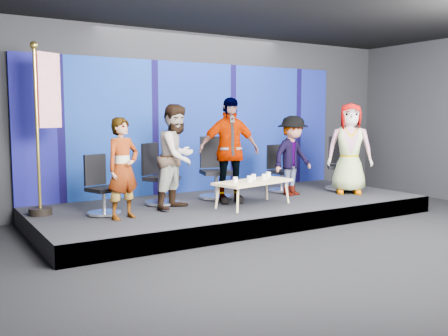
{
  "coord_description": "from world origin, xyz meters",
  "views": [
    {
      "loc": [
        -4.82,
        -5.01,
        1.86
      ],
      "look_at": [
        -0.27,
        2.4,
        0.93
      ],
      "focal_mm": 40.0,
      "sensor_mm": 36.0,
      "label": 1
    }
  ],
  "objects_px": {
    "panelist_e": "(350,148)",
    "flag_stand": "(45,124)",
    "chair_b": "(159,184)",
    "mug_c": "(253,177)",
    "panelist_b": "(177,157)",
    "panelist_d": "(293,156)",
    "panelist_c": "(229,150)",
    "chair_c": "(215,178)",
    "mug_a": "(235,180)",
    "panelist_a": "(123,168)",
    "mug_e": "(268,175)",
    "chair_d": "(280,176)",
    "mug_d": "(264,177)",
    "mug_b": "(250,179)",
    "coffee_table": "(253,183)",
    "chair_e": "(340,172)",
    "chair_a": "(102,195)"
  },
  "relations": [
    {
      "from": "panelist_c",
      "to": "chair_d",
      "type": "distance_m",
      "value": 1.75
    },
    {
      "from": "panelist_e",
      "to": "flag_stand",
      "type": "distance_m",
      "value": 5.7
    },
    {
      "from": "panelist_e",
      "to": "mug_d",
      "type": "distance_m",
      "value": 2.23
    },
    {
      "from": "panelist_b",
      "to": "panelist_e",
      "type": "distance_m",
      "value": 3.65
    },
    {
      "from": "panelist_b",
      "to": "coffee_table",
      "type": "relative_size",
      "value": 1.14
    },
    {
      "from": "panelist_a",
      "to": "panelist_c",
      "type": "height_order",
      "value": "panelist_c"
    },
    {
      "from": "chair_c",
      "to": "panelist_c",
      "type": "bearing_deg",
      "value": -76.78
    },
    {
      "from": "chair_d",
      "to": "flag_stand",
      "type": "height_order",
      "value": "flag_stand"
    },
    {
      "from": "panelist_d",
      "to": "panelist_c",
      "type": "bearing_deg",
      "value": 170.47
    },
    {
      "from": "chair_b",
      "to": "panelist_e",
      "type": "height_order",
      "value": "panelist_e"
    },
    {
      "from": "flag_stand",
      "to": "mug_d",
      "type": "bearing_deg",
      "value": -45.76
    },
    {
      "from": "panelist_b",
      "to": "mug_a",
      "type": "xyz_separation_m",
      "value": [
        0.81,
        -0.52,
        -0.38
      ]
    },
    {
      "from": "mug_a",
      "to": "flag_stand",
      "type": "xyz_separation_m",
      "value": [
        -2.77,
        1.19,
        0.93
      ]
    },
    {
      "from": "panelist_b",
      "to": "panelist_c",
      "type": "distance_m",
      "value": 1.04
    },
    {
      "from": "panelist_a",
      "to": "mug_c",
      "type": "bearing_deg",
      "value": -19.39
    },
    {
      "from": "panelist_c",
      "to": "mug_b",
      "type": "height_order",
      "value": "panelist_c"
    },
    {
      "from": "chair_e",
      "to": "panelist_d",
      "type": "bearing_deg",
      "value": -138.17
    },
    {
      "from": "panelist_c",
      "to": "coffee_table",
      "type": "height_order",
      "value": "panelist_c"
    },
    {
      "from": "chair_b",
      "to": "mug_c",
      "type": "distance_m",
      "value": 1.65
    },
    {
      "from": "panelist_b",
      "to": "panelist_d",
      "type": "distance_m",
      "value": 2.51
    },
    {
      "from": "chair_d",
      "to": "chair_e",
      "type": "relative_size",
      "value": 0.86
    },
    {
      "from": "panelist_b",
      "to": "panelist_c",
      "type": "bearing_deg",
      "value": -29.45
    },
    {
      "from": "panelist_a",
      "to": "chair_e",
      "type": "height_order",
      "value": "panelist_a"
    },
    {
      "from": "chair_a",
      "to": "mug_b",
      "type": "xyz_separation_m",
      "value": [
        2.29,
        -0.74,
        0.18
      ]
    },
    {
      "from": "panelist_a",
      "to": "chair_c",
      "type": "relative_size",
      "value": 1.32
    },
    {
      "from": "coffee_table",
      "to": "chair_a",
      "type": "bearing_deg",
      "value": 166.0
    },
    {
      "from": "panelist_c",
      "to": "panelist_e",
      "type": "relative_size",
      "value": 1.04
    },
    {
      "from": "chair_b",
      "to": "flag_stand",
      "type": "distance_m",
      "value": 2.13
    },
    {
      "from": "panelist_a",
      "to": "panelist_c",
      "type": "distance_m",
      "value": 2.14
    },
    {
      "from": "panelist_a",
      "to": "mug_a",
      "type": "distance_m",
      "value": 1.91
    },
    {
      "from": "chair_e",
      "to": "mug_e",
      "type": "xyz_separation_m",
      "value": [
        -2.17,
        -0.42,
        0.13
      ]
    },
    {
      "from": "mug_e",
      "to": "flag_stand",
      "type": "distance_m",
      "value": 3.85
    },
    {
      "from": "chair_a",
      "to": "panelist_c",
      "type": "xyz_separation_m",
      "value": [
        2.28,
        -0.1,
        0.62
      ]
    },
    {
      "from": "chair_a",
      "to": "flag_stand",
      "type": "xyz_separation_m",
      "value": [
        -0.71,
        0.53,
        1.1
      ]
    },
    {
      "from": "chair_e",
      "to": "coffee_table",
      "type": "distance_m",
      "value": 2.7
    },
    {
      "from": "panelist_d",
      "to": "mug_d",
      "type": "xyz_separation_m",
      "value": [
        -1.07,
        -0.53,
        -0.28
      ]
    },
    {
      "from": "panelist_e",
      "to": "mug_a",
      "type": "distance_m",
      "value": 2.86
    },
    {
      "from": "chair_d",
      "to": "panelist_e",
      "type": "relative_size",
      "value": 0.53
    },
    {
      "from": "panelist_b",
      "to": "mug_d",
      "type": "bearing_deg",
      "value": -49.05
    },
    {
      "from": "chair_c",
      "to": "mug_a",
      "type": "bearing_deg",
      "value": -87.65
    },
    {
      "from": "mug_b",
      "to": "panelist_a",
      "type": "bearing_deg",
      "value": 172.55
    },
    {
      "from": "chair_c",
      "to": "mug_d",
      "type": "bearing_deg",
      "value": -53.63
    },
    {
      "from": "chair_b",
      "to": "panelist_c",
      "type": "bearing_deg",
      "value": -52.94
    },
    {
      "from": "panelist_d",
      "to": "mug_b",
      "type": "relative_size",
      "value": 14.69
    },
    {
      "from": "panelist_b",
      "to": "panelist_d",
      "type": "bearing_deg",
      "value": -29.68
    },
    {
      "from": "mug_a",
      "to": "panelist_c",
      "type": "bearing_deg",
      "value": 68.08
    },
    {
      "from": "chair_b",
      "to": "mug_c",
      "type": "relative_size",
      "value": 11.06
    },
    {
      "from": "chair_d",
      "to": "coffee_table",
      "type": "bearing_deg",
      "value": -154.03
    },
    {
      "from": "mug_c",
      "to": "flag_stand",
      "type": "bearing_deg",
      "value": 162.02
    },
    {
      "from": "mug_c",
      "to": "mug_e",
      "type": "distance_m",
      "value": 0.4
    }
  ]
}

